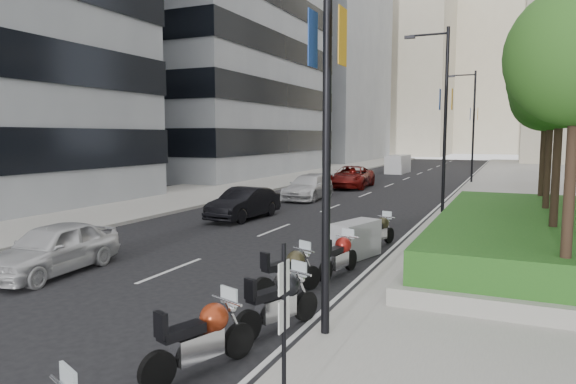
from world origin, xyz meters
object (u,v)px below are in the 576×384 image
Objects in this scene: motorcycle_3 at (289,272)px; parking_sign at (284,322)px; motorcycle_2 at (280,301)px; lamp_post_2 at (472,121)px; motorcycle_6 at (380,231)px; car_a at (53,248)px; delivery_van at (398,165)px; motorcycle_1 at (203,337)px; motorcycle_5 at (355,240)px; motorcycle_4 at (339,256)px; car_c at (308,187)px; car_b at (244,203)px; car_d at (351,177)px; lamp_post_0 at (319,69)px; lamp_post_1 at (442,111)px.

parking_sign is at bearing -133.03° from motorcycle_3.
lamp_post_2 is at bearing 19.01° from motorcycle_2.
lamp_post_2 is 38.18m from parking_sign.
motorcycle_6 is (-0.08, 8.55, -0.06)m from motorcycle_2.
delivery_van is (0.65, 43.02, 0.16)m from car_a.
lamp_post_2 is at bearing 18.05° from motorcycle_1.
delivery_van reaches higher than motorcycle_5.
motorcycle_2 is 1.01× the size of motorcycle_4.
motorcycle_2 is (-0.84, -34.90, -4.47)m from lamp_post_2.
motorcycle_1 is at bearing -169.56° from motorcycle_2.
delivery_van reaches higher than motorcycle_4.
motorcycle_3 is (-0.74, 2.14, -0.02)m from motorcycle_2.
car_a is (-7.63, 1.30, 0.12)m from motorcycle_2.
lamp_post_2 is at bearing 14.05° from motorcycle_5.
lamp_post_2 reaches higher than delivery_van.
motorcycle_3 is 0.40× the size of car_c.
motorcycle_3 is 0.46× the size of car_b.
motorcycle_5 is 1.04× the size of motorcycle_6.
car_a is at bearing 100.69° from motorcycle_2.
motorcycle_4 is 0.48× the size of car_b.
delivery_van is at bearing 28.01° from motorcycle_1.
parking_sign reaches higher than car_d.
motorcycle_4 is at bearing -77.49° from car_d.
motorcycle_2 is at bearing 115.74° from parking_sign.
motorcycle_5 is (-0.37, 6.52, -0.01)m from motorcycle_2.
motorcycle_5 is at bearing -77.77° from delivery_van.
delivery_van is (-6.98, 44.33, 0.28)m from motorcycle_2.
lamp_post_0 is 4.55m from motorcycle_2.
motorcycle_2 is at bearing -136.97° from motorcycle_3.
lamp_post_0 and lamp_post_2 have the same top height.
motorcycle_2 is at bearing -168.99° from motorcycle_4.
car_b reaches higher than car_a.
lamp_post_2 is at bearing 71.21° from car_a.
motorcycle_4 is 40.58m from delivery_van.
car_a is at bearing 170.57° from lamp_post_0.
car_a is (-7.46, -3.02, 0.15)m from motorcycle_4.
motorcycle_1 reaches higher than motorcycle_3.
parking_sign is at bearing -55.69° from car_b.
lamp_post_2 is 4.36× the size of motorcycle_5.
motorcycle_2 is (-1.50, 3.10, -0.86)m from parking_sign.
delivery_van is (-6.89, 35.78, 0.33)m from motorcycle_6.
lamp_post_2 is at bearing 13.59° from motorcycle_6.
car_b is (-6.96, 14.05, 0.13)m from motorcycle_1.
delivery_van is at bearing 129.67° from lamp_post_2.
lamp_post_0 is at bearing -120.89° from motorcycle_3.
motorcycle_4 is at bearing 17.39° from car_a.
car_a is at bearing -88.55° from delivery_van.
parking_sign is (0.66, -20.00, -3.61)m from lamp_post_1.
car_b is (-6.96, 5.36, 0.14)m from motorcycle_5.
car_c reaches higher than motorcycle_1.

